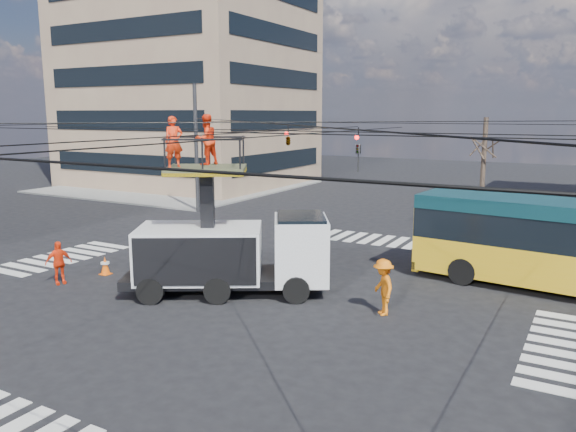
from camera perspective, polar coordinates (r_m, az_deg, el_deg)
The scene contains 10 objects.
ground at distance 19.88m, azimuth -3.27°, elevation -7.78°, with size 120.00×120.00×0.00m, color black.
sidewalk_nw at distance 48.70m, azimuth -10.89°, elevation 2.98°, with size 18.00×18.00×0.12m, color slate.
crosswalks at distance 19.87m, azimuth -3.27°, elevation -7.76°, with size 22.40×22.40×0.02m, color silver, non-canonical shape.
building_tower at distance 51.98m, azimuth -10.13°, elevation 20.01°, with size 18.06×16.06×30.00m.
overhead_network at distance 19.36m, azimuth -2.94°, elevation 4.73°, with size 24.24×24.24×8.00m.
tree_a at distance 29.90m, azimuth 19.34°, elevation 6.81°, with size 2.00×2.00×6.00m.
utility_truck at distance 19.46m, azimuth -5.76°, elevation -2.00°, with size 7.20×5.53×6.17m.
traffic_cone at distance 23.07m, azimuth -18.08°, elevation -4.80°, with size 0.36×0.36×0.71m, color #F35A0A.
worker_ground at distance 22.27m, azimuth -22.29°, elevation -4.41°, with size 0.94×0.39×1.61m, color #FF3A10.
flagger at distance 17.78m, azimuth 9.63°, elevation -7.12°, with size 1.15×0.66×1.78m, color orange.
Camera 1 is at (10.19, -15.90, 6.20)m, focal length 35.00 mm.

